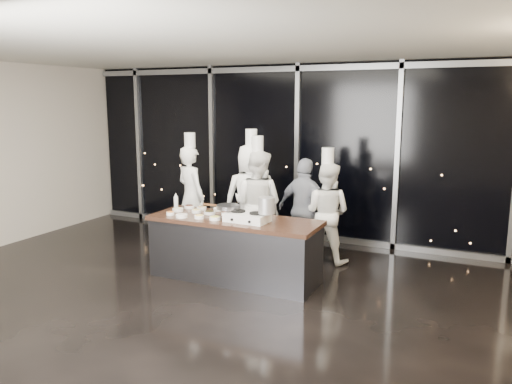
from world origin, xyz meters
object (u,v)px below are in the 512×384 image
at_px(stove, 247,217).
at_px(chef_far_left, 191,196).
at_px(chef_left, 251,198).
at_px(chef_center, 257,204).
at_px(guest, 305,209).
at_px(frying_pan, 227,207).
at_px(chef_right, 326,212).
at_px(stock_pot, 267,205).
at_px(demo_counter, 235,249).

bearing_deg(stove, chef_far_left, 146.78).
distance_m(chef_left, chef_center, 0.21).
bearing_deg(guest, chef_center, 26.50).
bearing_deg(chef_center, guest, -160.52).
height_order(stove, frying_pan, frying_pan).
xyz_separation_m(stove, guest, (0.34, 1.41, -0.14)).
bearing_deg(chef_right, chef_center, 16.46).
bearing_deg(guest, stock_pot, 98.52).
xyz_separation_m(chef_left, chef_center, (0.17, -0.12, -0.05)).
relative_size(frying_pan, chef_far_left, 0.29).
bearing_deg(guest, chef_left, 16.11).
xyz_separation_m(chef_center, guest, (0.74, 0.21, -0.07)).
height_order(chef_left, chef_right, chef_left).
bearing_deg(frying_pan, chef_center, 96.59).
distance_m(frying_pan, guest, 1.54).
bearing_deg(demo_counter, chef_left, 104.67).
distance_m(stove, chef_left, 1.44).
relative_size(chef_left, chef_center, 1.05).
xyz_separation_m(stock_pot, guest, (0.05, 1.41, -0.33)).
xyz_separation_m(stock_pot, chef_left, (-0.86, 1.32, -0.21)).
xyz_separation_m(demo_counter, stove, (0.25, -0.09, 0.51)).
height_order(chef_center, guest, chef_center).
height_order(frying_pan, chef_far_left, chef_far_left).
bearing_deg(stock_pot, chef_center, 120.16).
height_order(stock_pot, chef_right, chef_right).
bearing_deg(demo_counter, frying_pan, -146.93).
bearing_deg(chef_center, stove, 112.17).
distance_m(demo_counter, frying_pan, 0.62).
relative_size(guest, chef_right, 0.90).
bearing_deg(stove, frying_pan, 176.52).
bearing_deg(stock_pot, guest, 88.02).
height_order(chef_left, guest, chef_left).
distance_m(stove, frying_pan, 0.35).
height_order(chef_far_left, chef_left, chef_left).
bearing_deg(guest, chef_right, -166.27).
height_order(stove, guest, guest).
xyz_separation_m(demo_counter, chef_left, (-0.32, 1.23, 0.49)).
bearing_deg(frying_pan, chef_right, 56.63).
bearing_deg(chef_far_left, chef_right, -151.48).
xyz_separation_m(stove, stock_pot, (0.29, -0.00, 0.19)).
bearing_deg(chef_right, chef_far_left, 8.85).
bearing_deg(chef_center, chef_right, -164.50).
relative_size(demo_counter, stove, 4.05).
xyz_separation_m(frying_pan, stock_pot, (0.62, -0.04, 0.08)).
bearing_deg(chef_far_left, demo_counter, 165.65).
height_order(stock_pot, chef_far_left, chef_far_left).
xyz_separation_m(demo_counter, chef_far_left, (-1.45, 1.15, 0.45)).
xyz_separation_m(frying_pan, guest, (0.67, 1.37, -0.25)).
height_order(stove, stock_pot, stock_pot).
height_order(frying_pan, stock_pot, stock_pot).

